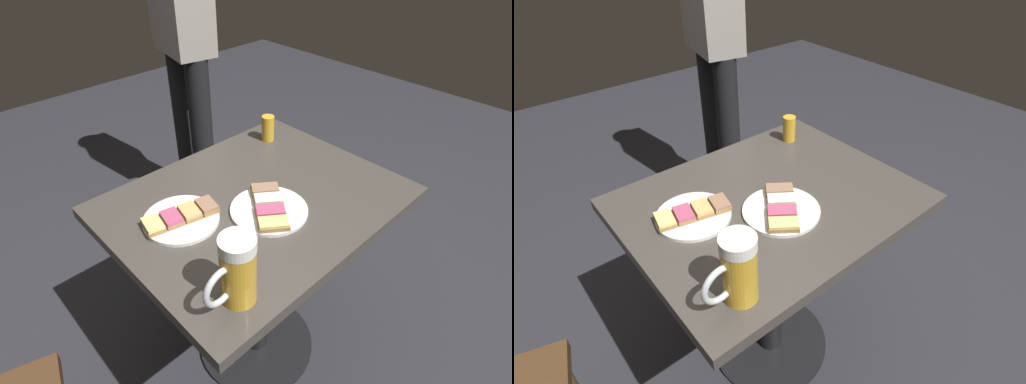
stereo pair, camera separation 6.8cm
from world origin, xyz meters
TOP-DOWN VIEW (x-y plane):
  - ground_plane at (0.00, 0.00)m, footprint 6.00×6.00m
  - cafe_table at (0.00, 0.00)m, footprint 0.65×0.82m
  - plate_near at (-0.06, -0.22)m, footprint 0.21×0.21m
  - plate_far at (0.07, -0.02)m, footprint 0.22×0.22m
  - beer_mug at (0.24, -0.28)m, footprint 0.08×0.14m
  - beer_glass_small at (-0.22, 0.27)m, footprint 0.04×0.04m
  - patron_standing at (-0.91, 0.42)m, footprint 0.35×0.24m

SIDE VIEW (x-z plane):
  - ground_plane at x=0.00m, z-range 0.00..0.00m
  - cafe_table at x=0.00m, z-range 0.20..0.92m
  - plate_near at x=-0.06m, z-range 0.72..0.75m
  - plate_far at x=0.07m, z-range 0.72..0.75m
  - beer_glass_small at x=-0.22m, z-range 0.72..0.81m
  - beer_mug at x=0.24m, z-range 0.72..0.89m
  - patron_standing at x=-0.91m, z-range 0.13..1.76m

